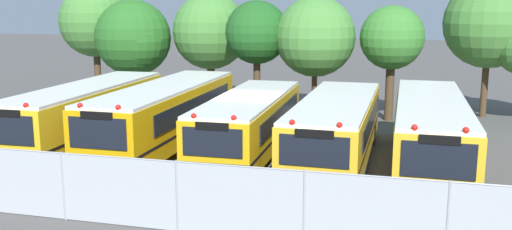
# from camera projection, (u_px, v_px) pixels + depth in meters

# --- Properties ---
(ground_plane) EXTENTS (160.00, 160.00, 0.00)m
(ground_plane) POSITION_uv_depth(u_px,v_px,m) (248.00, 154.00, 22.11)
(ground_plane) COLOR #514F4C
(school_bus_0) EXTENTS (2.62, 10.39, 2.67)m
(school_bus_0) POSITION_uv_depth(u_px,v_px,m) (88.00, 112.00, 23.29)
(school_bus_0) COLOR yellow
(school_bus_0) RESTS_ON ground_plane
(school_bus_1) EXTENTS (2.57, 10.89, 2.72)m
(school_bus_1) POSITION_uv_depth(u_px,v_px,m) (166.00, 113.00, 22.89)
(school_bus_1) COLOR #EAA80C
(school_bus_1) RESTS_ON ground_plane
(school_bus_2) EXTENTS (2.56, 9.48, 2.50)m
(school_bus_2) POSITION_uv_depth(u_px,v_px,m) (249.00, 123.00, 21.67)
(school_bus_2) COLOR yellow
(school_bus_2) RESTS_ON ground_plane
(school_bus_3) EXTENTS (2.76, 10.03, 2.52)m
(school_bus_3) POSITION_uv_depth(u_px,v_px,m) (336.00, 127.00, 20.79)
(school_bus_3) COLOR yellow
(school_bus_3) RESTS_ON ground_plane
(school_bus_4) EXTENTS (2.52, 10.86, 2.66)m
(school_bus_4) POSITION_uv_depth(u_px,v_px,m) (430.00, 131.00, 19.91)
(school_bus_4) COLOR yellow
(school_bus_4) RESTS_ON ground_plane
(tree_0) EXTENTS (4.35, 4.35, 6.99)m
(tree_0) POSITION_uv_depth(u_px,v_px,m) (98.00, 22.00, 34.50)
(tree_0) COLOR #4C3823
(tree_0) RESTS_ON ground_plane
(tree_1) EXTENTS (4.48, 4.48, 6.16)m
(tree_1) POSITION_uv_depth(u_px,v_px,m) (134.00, 39.00, 32.76)
(tree_1) COLOR #4C3823
(tree_1) RESTS_ON ground_plane
(tree_2) EXTENTS (4.44, 4.44, 6.52)m
(tree_2) POSITION_uv_depth(u_px,v_px,m) (213.00, 32.00, 32.64)
(tree_2) COLOR #4C3823
(tree_2) RESTS_ON ground_plane
(tree_3) EXTENTS (3.34, 3.34, 6.08)m
(tree_3) POSITION_uv_depth(u_px,v_px,m) (257.00, 31.00, 29.17)
(tree_3) COLOR #4C3823
(tree_3) RESTS_ON ground_plane
(tree_4) EXTENTS (4.12, 4.12, 6.28)m
(tree_4) POSITION_uv_depth(u_px,v_px,m) (314.00, 37.00, 28.56)
(tree_4) COLOR #4C3823
(tree_4) RESTS_ON ground_plane
(tree_5) EXTENTS (3.20, 3.20, 5.83)m
(tree_5) POSITION_uv_depth(u_px,v_px,m) (394.00, 37.00, 27.84)
(tree_5) COLOR #4C3823
(tree_5) RESTS_ON ground_plane
(tree_6) EXTENTS (4.64, 4.64, 7.23)m
(tree_6) POSITION_uv_depth(u_px,v_px,m) (487.00, 22.00, 28.59)
(tree_6) COLOR #4C3823
(tree_6) RESTS_ON ground_plane
(chainlink_fence) EXTENTS (19.96, 0.07, 1.93)m
(chainlink_fence) POSITION_uv_depth(u_px,v_px,m) (177.00, 195.00, 14.34)
(chainlink_fence) COLOR #9EA0A3
(chainlink_fence) RESTS_ON ground_plane
(traffic_cone) EXTENTS (0.39, 0.39, 0.51)m
(traffic_cone) POSITION_uv_depth(u_px,v_px,m) (101.00, 192.00, 16.84)
(traffic_cone) COLOR #EA5914
(traffic_cone) RESTS_ON ground_plane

